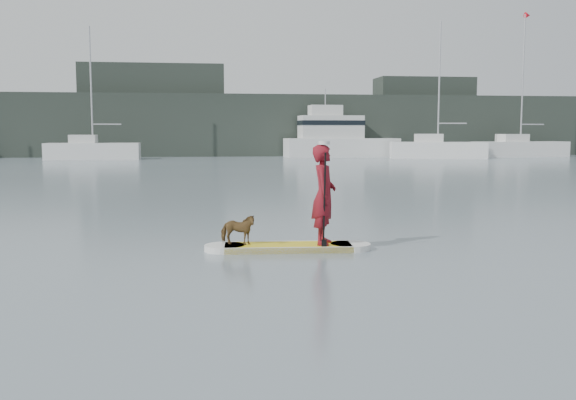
{
  "coord_description": "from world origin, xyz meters",
  "views": [
    {
      "loc": [
        -5.12,
        -11.78,
        2.32
      ],
      "look_at": [
        -3.48,
        0.63,
        1.0
      ],
      "focal_mm": 40.0,
      "sensor_mm": 36.0,
      "label": 1
    }
  ],
  "objects": [
    {
      "name": "shore_building_east",
      "position": [
        18.0,
        54.0,
        4.0
      ],
      "size": [
        10.0,
        4.0,
        8.0
      ],
      "primitive_type": "cube",
      "color": "black",
      "rests_on": "ground"
    },
    {
      "name": "paddleboard",
      "position": [
        -3.48,
        0.63,
        0.06
      ],
      "size": [
        3.29,
        0.97,
        0.12
      ],
      "rotation": [
        0.0,
        0.0,
        -0.07
      ],
      "color": "yellow",
      "rests_on": "ground"
    },
    {
      "name": "shore_building_west",
      "position": [
        -10.0,
        54.0,
        4.5
      ],
      "size": [
        14.0,
        4.0,
        9.0
      ],
      "primitive_type": "cube",
      "color": "black",
      "rests_on": "ground"
    },
    {
      "name": "motor_yacht_a",
      "position": [
        7.46,
        48.18,
        1.8
      ],
      "size": [
        10.84,
        3.8,
        6.42
      ],
      "rotation": [
        0.0,
        0.0,
        0.05
      ],
      "color": "white",
      "rests_on": "ground"
    },
    {
      "name": "paddle",
      "position": [
        -2.82,
        0.27,
        0.8
      ],
      "size": [
        0.1,
        0.3,
        2.0
      ],
      "rotation": [
        0.0,
        0.0,
        -0.07
      ],
      "color": "black",
      "rests_on": "ground"
    },
    {
      "name": "paddler",
      "position": [
        -2.77,
        0.58,
        1.1
      ],
      "size": [
        0.64,
        0.82,
        1.96
      ],
      "primitive_type": "imported",
      "rotation": [
        0.0,
        0.0,
        1.3
      ],
      "color": "maroon",
      "rests_on": "paddleboard"
    },
    {
      "name": "sailboat_e",
      "position": [
        15.71,
        43.68,
        0.87
      ],
      "size": [
        8.7,
        4.29,
        12.08
      ],
      "rotation": [
        0.0,
        0.0,
        -0.2
      ],
      "color": "white",
      "rests_on": "ground"
    },
    {
      "name": "ground",
      "position": [
        0.0,
        0.0,
        0.0
      ],
      "size": [
        140.0,
        140.0,
        0.0
      ],
      "primitive_type": "plane",
      "color": "slate",
      "rests_on": "ground"
    },
    {
      "name": "dog",
      "position": [
        -4.47,
        0.7,
        0.42
      ],
      "size": [
        0.78,
        0.52,
        0.6
      ],
      "primitive_type": "imported",
      "rotation": [
        0.0,
        0.0,
        1.27
      ],
      "color": "#54381C",
      "rests_on": "paddleboard"
    },
    {
      "name": "shore_mass",
      "position": [
        0.0,
        53.0,
        3.0
      ],
      "size": [
        90.0,
        6.0,
        6.0
      ],
      "primitive_type": "cube",
      "color": "black",
      "rests_on": "ground"
    },
    {
      "name": "sailboat_f",
      "position": [
        24.97,
        46.37,
        0.91
      ],
      "size": [
        9.29,
        3.65,
        13.55
      ],
      "rotation": [
        0.0,
        0.0,
        0.11
      ],
      "color": "white",
      "rests_on": "ground"
    },
    {
      "name": "white_cap",
      "position": [
        -2.77,
        0.58,
        2.12
      ],
      "size": [
        0.22,
        0.22,
        0.07
      ],
      "primitive_type": "cylinder",
      "color": "silver",
      "rests_on": "paddler"
    },
    {
      "name": "sailboat_c",
      "position": [
        -14.59,
        45.23,
        0.83
      ],
      "size": [
        7.9,
        2.79,
        11.26
      ],
      "rotation": [
        0.0,
        0.0,
        0.02
      ],
      "color": "white",
      "rests_on": "ground"
    }
  ]
}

